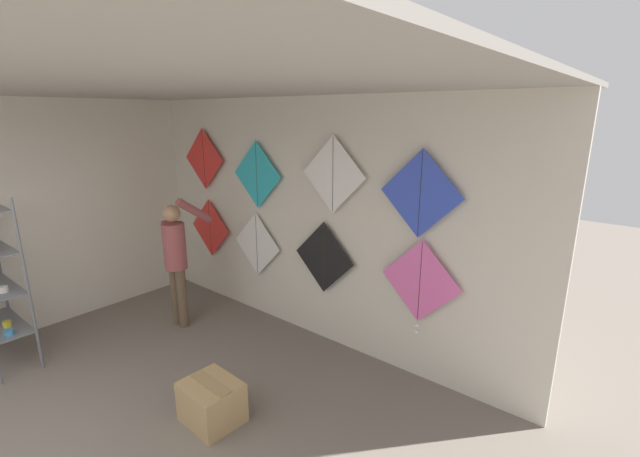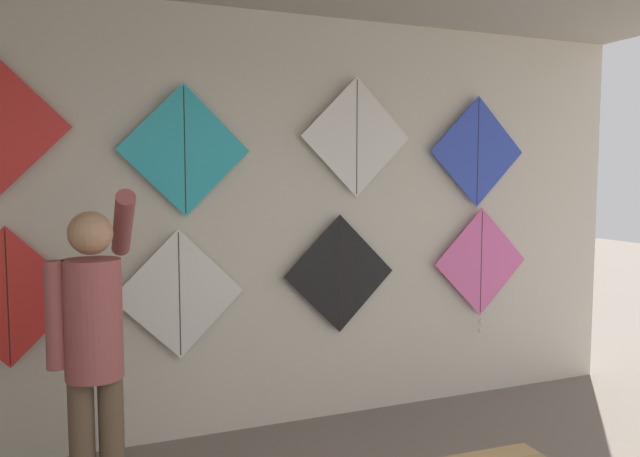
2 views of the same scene
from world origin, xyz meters
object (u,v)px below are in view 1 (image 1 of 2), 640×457
cardboard_box (212,402)px  kite_6 (333,175)px  kite_0 (210,228)px  kite_4 (204,159)px  kite_3 (420,283)px  kite_5 (257,175)px  kite_1 (257,244)px  kite_7 (420,194)px  shopkeeper (176,255)px  kite_2 (324,258)px

cardboard_box → kite_6: size_ratio=0.61×
kite_0 → kite_4: (-0.04, 0.00, 0.98)m
kite_4 → kite_6: bearing=0.0°
kite_0 → kite_6: (2.21, 0.00, 0.96)m
kite_3 → kite_4: kite_4 is taller
kite_0 → kite_4: 0.98m
kite_0 → kite_3: (3.28, -0.00, 0.02)m
kite_3 → kite_5: (-2.25, 0.00, 0.84)m
cardboard_box → kite_3: bearing=57.6°
kite_0 → kite_1: bearing=0.0°
kite_7 → kite_5: bearing=180.0°
kite_6 → kite_3: bearing=-0.0°
cardboard_box → kite_0: kite_0 is taller
shopkeeper → kite_2: 1.86m
kite_0 → kite_3: size_ratio=0.86×
kite_3 → kite_4: bearing=180.0°
kite_5 → cardboard_box: bearing=-55.2°
kite_7 → kite_3: bearing=-0.3°
kite_0 → kite_2: (2.09, 0.00, 0.01)m
kite_3 → kite_7: size_ratio=1.17×
kite_5 → kite_7: size_ratio=1.00×
kite_7 → shopkeeper: bearing=-163.3°
cardboard_box → kite_5: size_ratio=0.61×
shopkeeper → kite_0: size_ratio=2.00×
kite_1 → kite_2: kite_2 is taller
kite_4 → kite_5: size_ratio=1.00×
kite_4 → cardboard_box: bearing=-37.0°
kite_1 → kite_7: 2.43m
kite_3 → kite_4: 3.45m
kite_2 → cardboard_box: bearing=-86.1°
kite_1 → kite_7: size_ratio=1.00×
kite_3 → kite_7: (-0.05, 0.00, 0.86)m
kite_0 → kite_6: 2.41m
cardboard_box → kite_7: (1.02, 1.69, 1.71)m
shopkeeper → kite_7: bearing=17.7°
shopkeeper → kite_4: kite_4 is taller
kite_3 → kite_0: bearing=180.0°
kite_2 → kite_6: size_ratio=1.00×
kite_0 → shopkeeper: bearing=-62.6°
kite_0 → kite_5: kite_5 is taller
cardboard_box → kite_1: 2.23m
shopkeeper → kite_4: 1.44m
kite_5 → kite_6: kite_6 is taller
kite_0 → kite_4: kite_4 is taller
kite_4 → kite_5: 1.07m
kite_4 → kite_7: 3.26m
kite_4 → kite_7: (3.26, 0.00, -0.11)m
kite_6 → kite_1: bearing=180.0°
kite_2 → kite_3: kite_3 is taller
kite_1 → kite_0: bearing=180.0°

